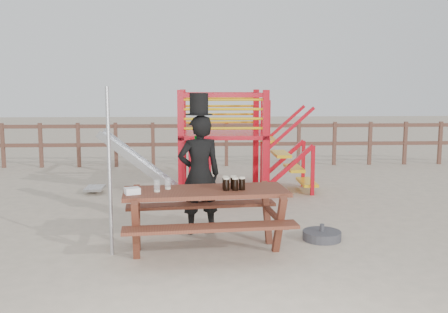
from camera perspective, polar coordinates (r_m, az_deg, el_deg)
ground at (r=6.89m, az=-0.52°, el=-10.25°), size 60.00×60.00×0.00m
back_fence at (r=13.62m, az=-1.82°, el=1.97°), size 15.09×0.09×1.20m
playground_fort at (r=10.19m, az=-0.72°, el=1.86°), size 4.71×1.84×2.10m
picnic_table at (r=6.60m, az=-2.09°, el=-6.39°), size 2.25×1.66×0.82m
man_with_hat at (r=7.32m, az=-2.83°, el=-1.70°), size 0.72×0.56×2.07m
metal_pole at (r=6.48m, az=-12.95°, el=-1.78°), size 0.05×0.05×2.16m
parasol_base at (r=7.30m, az=11.12°, el=-8.84°), size 0.54×0.54×0.23m
paper_bag at (r=6.35m, az=-10.44°, el=-3.89°), size 0.22×0.20×0.08m
stout_pints at (r=6.51m, az=0.98°, el=-3.06°), size 0.29×0.20×0.17m
empty_glasses at (r=6.51m, az=-7.06°, el=-3.27°), size 0.21×0.24×0.15m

